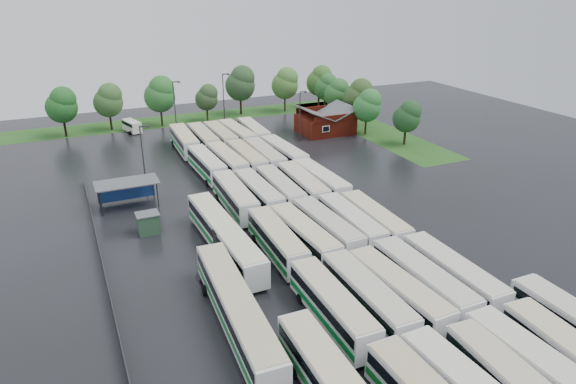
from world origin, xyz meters
name	(u,v)px	position (x,y,z in m)	size (l,w,h in m)	color
ground	(316,253)	(0.00, 0.00, 0.00)	(160.00, 160.00, 0.00)	black
brick_building	(325,124)	(24.00, 42.77, 1.87)	(10.07, 8.60, 5.39)	maroon
wash_shed	(127,185)	(-17.20, 22.02, 2.99)	(8.20, 4.20, 3.58)	#2D2D30
utility_hut	(148,223)	(-16.20, 12.60, 1.32)	(2.70, 2.20, 2.62)	#25462D
grass_strip_north	(190,119)	(2.00, 64.80, 0.01)	(80.00, 10.00, 0.01)	#215017
grass_strip_east	(367,127)	(34.00, 42.80, 0.01)	(10.00, 50.00, 0.01)	#215017
west_fence	(101,256)	(-22.20, 8.00, 0.60)	(0.10, 50.00, 1.20)	#2D2D30
bus_r0c3	(541,374)	(5.12, -25.77, 1.98)	(3.12, 13.03, 3.61)	silver
bus_r1c0	(332,306)	(-4.60, -12.11, 1.92)	(2.85, 12.58, 3.49)	silver
bus_r1c1	(367,297)	(-1.13, -12.28, 1.95)	(2.84, 12.74, 3.54)	silver
bus_r1c2	(397,292)	(1.86, -12.71, 1.95)	(3.31, 12.85, 3.55)	silver
bus_r1c3	(423,281)	(5.05, -12.29, 2.01)	(2.86, 13.12, 3.65)	silver
bus_r1c4	(452,274)	(8.51, -12.36, 1.96)	(2.76, 12.79, 3.56)	silver
bus_r2c0	(277,241)	(-4.23, 1.11, 1.90)	(3.04, 12.51, 3.46)	silver
bus_r2c1	(304,236)	(-1.07, 0.87, 1.92)	(3.23, 12.68, 3.50)	silver
bus_r2c2	(327,228)	(2.16, 1.50, 1.93)	(3.07, 12.66, 3.50)	silver
bus_r2c3	(351,223)	(5.37, 1.50, 1.90)	(2.91, 12.48, 3.46)	silver
bus_r2c4	(374,221)	(8.27, 0.95, 1.91)	(3.02, 12.54, 3.47)	silver
bus_r3c0	(235,197)	(-4.53, 14.57, 1.96)	(3.12, 12.90, 3.57)	silver
bus_r3c1	(258,193)	(-1.24, 14.51, 1.91)	(2.76, 12.48, 3.47)	silver
bus_r3c2	(280,189)	(1.95, 14.55, 1.91)	(2.99, 12.57, 3.48)	silver
bus_r3c3	(302,186)	(5.31, 14.47, 1.95)	(3.20, 12.86, 3.55)	silver
bus_r3c4	(320,181)	(8.28, 14.85, 1.96)	(2.97, 12.86, 3.56)	silver
bus_r4c0	(207,164)	(-4.35, 28.64, 1.90)	(2.98, 12.50, 3.46)	silver
bus_r4c1	(227,162)	(-1.13, 28.50, 1.96)	(3.11, 12.90, 3.57)	silver
bus_r4c2	(246,159)	(2.08, 28.37, 1.96)	(2.76, 12.80, 3.56)	silver
bus_r4c3	(264,157)	(5.10, 28.19, 1.97)	(2.87, 12.87, 3.58)	silver
bus_r4c4	(283,154)	(8.49, 28.22, 1.98)	(3.23, 13.05, 3.61)	silver
bus_r5c0	(184,141)	(-4.57, 42.15, 2.00)	(3.18, 13.16, 3.64)	silver
bus_r5c1	(203,139)	(-1.16, 42.03, 1.96)	(2.82, 12.80, 3.56)	silver
bus_r5c2	(220,137)	(2.07, 42.09, 1.93)	(2.84, 12.64, 3.51)	silver
bus_r5c3	(237,135)	(5.17, 42.00, 1.96)	(3.32, 12.92, 3.57)	silver
bus_r5c4	(254,133)	(8.59, 42.33, 1.92)	(3.21, 12.62, 3.48)	silver
artic_bus_west_b	(224,236)	(-9.26, 4.34, 2.01)	(3.28, 19.56, 3.62)	silver
artic_bus_west_c	(237,309)	(-12.47, -9.28, 2.01)	(3.73, 19.60, 3.62)	silver
minibus	(132,126)	(-11.15, 59.14, 1.29)	(3.31, 5.64, 2.32)	white
tree_north_0	(62,105)	(-23.27, 61.05, 6.30)	(5.91, 5.91, 9.80)	black
tree_north_1	(109,100)	(-14.59, 62.33, 6.16)	(5.79, 5.79, 9.58)	black
tree_north_2	(160,94)	(-4.55, 61.13, 6.75)	(6.34, 6.34, 10.50)	black
tree_north_3	(207,97)	(5.33, 61.52, 5.13)	(4.82, 4.82, 7.98)	#3A2713
tree_north_4	(241,83)	(13.88, 63.88, 7.07)	(6.64, 6.64, 10.99)	black
tree_north_5	(286,83)	(24.15, 62.47, 6.53)	(6.13, 6.13, 10.16)	#312217
tree_north_6	(320,80)	(33.11, 62.71, 6.43)	(6.03, 6.03, 9.99)	black
tree_east_0	(408,116)	(33.93, 29.63, 5.33)	(5.02, 5.01, 8.29)	black
tree_east_1	(368,105)	(30.86, 38.31, 5.84)	(5.48, 5.48, 9.08)	black
tree_east_2	(359,95)	(32.80, 44.88, 6.34)	(5.96, 5.95, 9.86)	#382714
tree_east_3	(337,93)	(31.72, 51.95, 5.68)	(5.33, 5.33, 8.83)	#322216
tree_east_4	(326,86)	(33.10, 59.54, 5.57)	(5.25, 5.23, 8.66)	#312017
lamp_post_ne	(301,113)	(16.92, 39.44, 5.51)	(1.46, 0.28, 9.49)	#2D2D30
lamp_post_nw	(144,155)	(-14.11, 25.15, 5.81)	(1.54, 0.30, 10.01)	#2D2D30
lamp_post_back_w	(175,103)	(-2.94, 55.03, 5.92)	(1.57, 0.31, 10.19)	#2D2D30
lamp_post_back_e	(224,96)	(7.44, 56.04, 6.27)	(1.66, 0.32, 10.79)	#2D2D30
puddle_0	(382,364)	(-3.37, -18.31, 0.00)	(5.04, 5.04, 0.01)	black
puddle_1	(518,351)	(7.79, -21.63, 0.00)	(3.55, 3.55, 0.01)	black
puddle_2	(224,274)	(-10.83, -0.22, 0.00)	(5.90, 5.90, 0.01)	black
puddle_3	(352,253)	(3.74, -1.72, 0.00)	(3.91, 3.91, 0.01)	black
puddle_4	(534,299)	(15.01, -16.77, 0.00)	(2.25, 2.25, 0.01)	black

